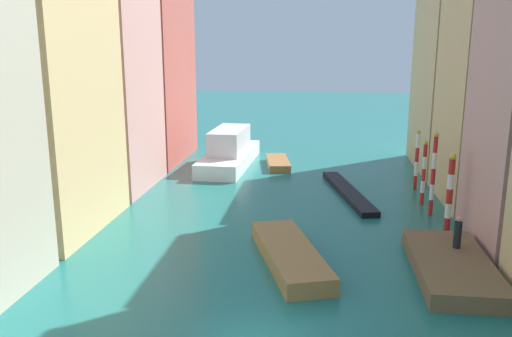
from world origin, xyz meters
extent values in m
plane|color=#1E6B66|center=(0.00, 24.50, 0.00)|extent=(154.00, 154.00, 0.00)
cube|color=#DBB77A|center=(-14.03, 11.07, 6.74)|extent=(7.76, 8.96, 13.48)
cube|color=tan|center=(-14.03, 20.03, 6.92)|extent=(7.76, 8.07, 13.84)
cube|color=#B25147|center=(-14.03, 29.72, 9.85)|extent=(7.76, 10.39, 19.70)
cube|color=#DBB77A|center=(14.03, 29.12, 7.51)|extent=(7.76, 10.17, 15.03)
cube|color=brown|center=(8.18, 7.23, 0.39)|extent=(3.34, 7.56, 0.77)
cylinder|color=black|center=(8.69, 8.63, 1.42)|extent=(0.36, 0.36, 1.31)
sphere|color=tan|center=(8.69, 8.63, 2.21)|extent=(0.26, 0.26, 0.26)
cylinder|color=red|center=(9.24, 13.01, 0.42)|extent=(0.35, 0.35, 0.84)
cylinder|color=white|center=(9.24, 13.01, 1.25)|extent=(0.35, 0.35, 0.84)
cylinder|color=red|center=(9.24, 13.01, 2.09)|extent=(0.35, 0.35, 0.84)
cylinder|color=white|center=(9.24, 13.01, 2.93)|extent=(0.35, 0.35, 0.84)
cylinder|color=red|center=(9.24, 13.01, 3.76)|extent=(0.35, 0.35, 0.84)
sphere|color=gold|center=(9.24, 13.01, 4.32)|extent=(0.38, 0.38, 0.38)
cylinder|color=red|center=(8.92, 15.99, 0.49)|extent=(0.26, 0.26, 0.98)
cylinder|color=white|center=(8.92, 15.99, 1.47)|extent=(0.26, 0.26, 0.98)
cylinder|color=red|center=(8.92, 15.99, 2.45)|extent=(0.26, 0.26, 0.98)
cylinder|color=white|center=(8.92, 15.99, 3.43)|extent=(0.26, 0.26, 0.98)
cylinder|color=red|center=(8.92, 15.99, 4.42)|extent=(0.26, 0.26, 0.98)
sphere|color=gold|center=(8.92, 15.99, 5.01)|extent=(0.28, 0.28, 0.28)
cylinder|color=red|center=(8.79, 18.21, 0.40)|extent=(0.25, 0.25, 0.80)
cylinder|color=white|center=(8.79, 18.21, 1.21)|extent=(0.25, 0.25, 0.80)
cylinder|color=red|center=(8.79, 18.21, 2.01)|extent=(0.25, 0.25, 0.80)
cylinder|color=white|center=(8.79, 18.21, 2.81)|extent=(0.25, 0.25, 0.80)
cylinder|color=red|center=(8.79, 18.21, 3.62)|extent=(0.25, 0.25, 0.80)
sphere|color=gold|center=(8.79, 18.21, 4.12)|extent=(0.28, 0.28, 0.28)
cylinder|color=red|center=(8.97, 21.99, 0.51)|extent=(0.26, 0.26, 1.02)
cylinder|color=white|center=(8.97, 21.99, 1.53)|extent=(0.26, 0.26, 1.02)
cylinder|color=red|center=(8.97, 21.99, 2.55)|extent=(0.26, 0.26, 1.02)
cylinder|color=white|center=(8.97, 21.99, 3.57)|extent=(0.26, 0.26, 1.02)
sphere|color=gold|center=(8.97, 21.99, 4.19)|extent=(0.29, 0.29, 0.29)
cube|color=white|center=(-5.67, 27.89, 0.62)|extent=(3.90, 11.55, 1.23)
cube|color=silver|center=(-5.67, 27.89, 2.23)|extent=(2.81, 6.37, 2.00)
cube|color=black|center=(4.08, 19.93, 0.19)|extent=(3.48, 10.41, 0.38)
cube|color=olive|center=(0.75, 7.63, 0.41)|extent=(4.56, 8.12, 0.82)
cube|color=olive|center=(-1.51, 28.16, 0.30)|extent=(2.58, 5.48, 0.60)
camera|label=1|loc=(2.03, -16.17, 10.30)|focal=37.14mm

